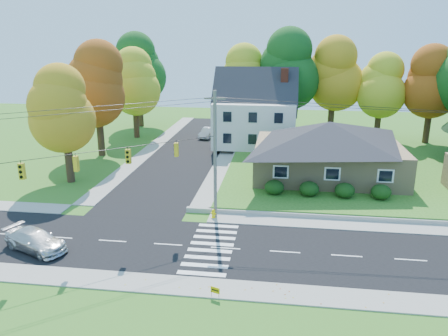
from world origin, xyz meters
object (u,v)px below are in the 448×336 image
Objects in this scene: ranch_house at (328,148)px; silver_sedan at (35,240)px; white_car at (208,133)px; fire_hydrant at (213,214)px.

ranch_house is 27.41m from silver_sedan.
white_car is 5.32× the size of fire_hydrant.
silver_sedan reaches higher than white_car.
ranch_house reaches higher than fire_hydrant.
fire_hydrant is (10.93, 6.86, -0.33)m from silver_sedan.
silver_sedan is at bearing -138.85° from ranch_house.
silver_sedan reaches higher than fire_hydrant.
white_car is (5.55, 35.20, -0.00)m from silver_sedan.
ranch_house is at bearing -26.70° from silver_sedan.
ranch_house is 22.99m from white_car.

